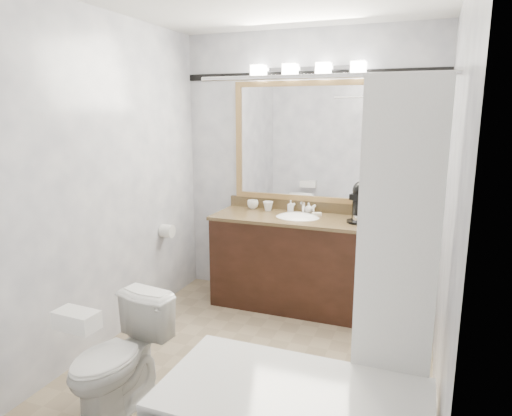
% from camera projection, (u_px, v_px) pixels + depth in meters
% --- Properties ---
extents(room, '(2.42, 2.62, 2.52)m').
position_uv_depth(room, '(258.00, 191.00, 3.07)').
color(room, gray).
rests_on(room, ground).
extents(vanity, '(1.53, 0.58, 0.97)m').
position_uv_depth(vanity, '(297.00, 260.00, 4.17)').
color(vanity, black).
rests_on(vanity, ground).
extents(mirror, '(1.40, 0.04, 1.10)m').
position_uv_depth(mirror, '(307.00, 142.00, 4.19)').
color(mirror, '#AF864F').
rests_on(mirror, room).
extents(vanity_light_bar, '(1.02, 0.14, 0.12)m').
position_uv_depth(vanity_light_bar, '(307.00, 70.00, 4.01)').
color(vanity_light_bar, silver).
rests_on(vanity_light_bar, room).
extents(accent_stripe, '(2.40, 0.01, 0.06)m').
position_uv_depth(accent_stripe, '(309.00, 75.00, 4.08)').
color(accent_stripe, black).
rests_on(accent_stripe, room).
extents(tp_roll, '(0.11, 0.12, 0.12)m').
position_uv_depth(tp_roll, '(167.00, 231.00, 4.19)').
color(tp_roll, white).
rests_on(tp_roll, room).
extents(toilet, '(0.47, 0.71, 0.68)m').
position_uv_depth(toilet, '(118.00, 358.00, 2.72)').
color(toilet, white).
rests_on(toilet, ground).
extents(tissue_box, '(0.24, 0.14, 0.09)m').
position_uv_depth(tissue_box, '(77.00, 320.00, 2.36)').
color(tissue_box, white).
rests_on(tissue_box, toilet).
extents(coffee_maker, '(0.19, 0.23, 0.35)m').
position_uv_depth(coffee_maker, '(361.00, 201.00, 3.88)').
color(coffee_maker, black).
rests_on(coffee_maker, vanity).
extents(cup_left, '(0.12, 0.12, 0.08)m').
position_uv_depth(cup_left, '(253.00, 204.00, 4.43)').
color(cup_left, white).
rests_on(cup_left, vanity).
extents(cup_right, '(0.10, 0.10, 0.09)m').
position_uv_depth(cup_right, '(268.00, 206.00, 4.34)').
color(cup_right, white).
rests_on(cup_right, vanity).
extents(soap_bottle_a, '(0.05, 0.05, 0.11)m').
position_uv_depth(soap_bottle_a, '(291.00, 206.00, 4.28)').
color(soap_bottle_a, white).
rests_on(soap_bottle_a, vanity).
extents(soap_bottle_b, '(0.10, 0.10, 0.10)m').
position_uv_depth(soap_bottle_b, '(309.00, 208.00, 4.25)').
color(soap_bottle_b, white).
rests_on(soap_bottle_b, vanity).
extents(soap_bar, '(0.10, 0.08, 0.03)m').
position_uv_depth(soap_bar, '(317.00, 214.00, 4.14)').
color(soap_bar, beige).
rests_on(soap_bar, vanity).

